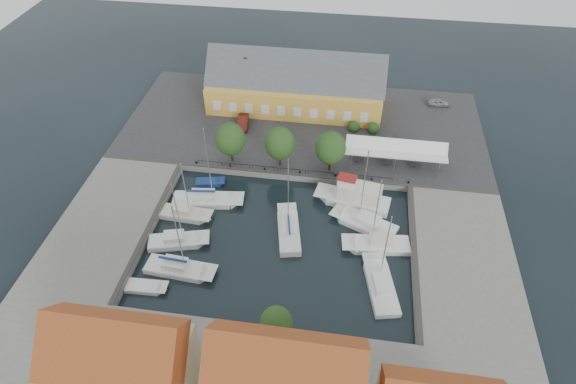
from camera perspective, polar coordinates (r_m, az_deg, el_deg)
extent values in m
plane|color=black|center=(60.76, -0.82, -4.83)|extent=(140.00, 140.00, 0.00)
cube|color=#2D2D30|center=(77.76, 1.83, 7.85)|extent=(56.00, 26.00, 1.00)
cube|color=slate|center=(65.38, -20.57, -3.44)|extent=(12.00, 24.00, 1.00)
cube|color=slate|center=(60.60, 20.07, -7.81)|extent=(12.00, 24.00, 1.00)
cube|color=#383533|center=(67.40, 0.53, 2.17)|extent=(56.00, 0.60, 0.12)
cube|color=#383533|center=(62.68, -16.04, -3.73)|extent=(0.60, 24.00, 0.12)
cube|color=#383533|center=(59.02, 14.81, -7.07)|extent=(0.60, 24.00, 0.12)
cylinder|color=black|center=(70.34, -10.82, 3.44)|extent=(0.24, 0.24, 0.40)
cylinder|color=black|center=(69.03, -6.86, 3.10)|extent=(0.24, 0.24, 0.40)
cylinder|color=black|center=(68.06, -2.77, 2.73)|extent=(0.24, 0.24, 0.40)
cylinder|color=black|center=(67.44, 1.41, 2.34)|extent=(0.24, 0.24, 0.40)
cylinder|color=black|center=(67.19, 5.64, 1.93)|extent=(0.24, 0.24, 0.40)
cylinder|color=black|center=(67.32, 9.88, 1.51)|extent=(0.24, 0.24, 0.40)
cylinder|color=black|center=(67.81, 14.08, 1.09)|extent=(0.24, 0.24, 0.40)
cube|color=gold|center=(80.65, 0.88, 11.57)|extent=(28.00, 10.00, 4.50)
cube|color=#474C51|center=(78.91, 0.90, 13.75)|extent=(28.56, 7.60, 7.60)
cube|color=gold|center=(87.65, -5.27, 13.72)|extent=(6.00, 6.00, 3.50)
cube|color=brown|center=(79.35, -5.03, 15.28)|extent=(0.60, 0.60, 1.20)
cube|color=white|center=(69.06, 12.66, 4.93)|extent=(14.00, 4.00, 0.25)
cylinder|color=silver|center=(68.09, 7.51, 3.64)|extent=(0.10, 0.10, 2.70)
cylinder|color=silver|center=(70.95, 7.65, 5.44)|extent=(0.10, 0.10, 2.70)
cylinder|color=silver|center=(68.46, 12.52, 3.12)|extent=(0.10, 0.10, 2.70)
cylinder|color=silver|center=(71.30, 12.48, 4.94)|extent=(0.10, 0.10, 2.70)
cylinder|color=silver|center=(69.34, 17.44, 2.60)|extent=(0.10, 0.10, 2.70)
cylinder|color=silver|center=(72.15, 17.21, 4.41)|extent=(0.10, 0.10, 2.70)
cylinder|color=black|center=(69.55, -6.65, 4.36)|extent=(0.30, 0.30, 2.10)
ellipsoid|color=#1C3E16|center=(67.85, -6.84, 6.25)|extent=(4.20, 4.20, 4.83)
cylinder|color=black|center=(68.30, -0.93, 3.87)|extent=(0.30, 0.30, 2.10)
ellipsoid|color=#1C3E16|center=(66.57, -0.96, 5.78)|extent=(4.20, 4.20, 4.83)
cylinder|color=black|center=(67.75, 4.93, 3.32)|extent=(0.30, 0.30, 2.10)
ellipsoid|color=#1C3E16|center=(66.00, 5.08, 5.23)|extent=(4.20, 4.20, 4.83)
imported|color=#9D9EA4|center=(85.25, 17.42, 10.09)|extent=(3.64, 1.61, 1.22)
imported|color=maroon|center=(76.76, -5.34, 8.27)|extent=(2.16, 4.63, 1.47)
cube|color=white|center=(60.26, 0.11, -5.13)|extent=(3.93, 7.25, 1.50)
cube|color=white|center=(60.27, 0.06, -4.02)|extent=(4.11, 8.57, 0.08)
cube|color=white|center=(59.46, 0.10, -4.20)|extent=(2.28, 3.05, 0.90)
cylinder|color=silver|center=(57.05, 0.03, -0.11)|extent=(0.12, 0.12, 10.30)
cube|color=navy|center=(58.80, 0.11, -3.82)|extent=(0.92, 3.41, 0.22)
cube|color=white|center=(65.00, 8.32, -1.36)|extent=(8.57, 4.43, 1.80)
cube|color=white|center=(64.45, 7.52, -0.57)|extent=(10.16, 4.59, 0.08)
cube|color=beige|center=(63.64, 8.50, -0.06)|extent=(5.98, 3.53, 2.20)
cube|color=white|center=(62.91, 7.00, 1.23)|extent=(2.50, 2.05, 1.20)
cube|color=maroon|center=(62.48, 7.04, 1.68)|extent=(2.72, 2.17, 0.10)
cube|color=white|center=(62.27, 9.53, -4.04)|extent=(7.61, 5.55, 1.30)
cube|color=white|center=(61.98, 8.87, -3.30)|extent=(8.84, 6.01, 0.08)
cube|color=white|center=(61.49, 9.50, -3.24)|extent=(3.38, 2.98, 0.90)
cylinder|color=silver|center=(58.39, 8.96, 0.62)|extent=(0.12, 0.12, 10.96)
cube|color=white|center=(60.23, 11.01, -6.37)|extent=(6.98, 3.51, 1.30)
cube|color=white|center=(59.58, 10.29, -5.93)|extent=(8.30, 3.54, 0.08)
cube|color=beige|center=(59.35, 10.99, -5.64)|extent=(2.88, 2.18, 0.90)
cylinder|color=silver|center=(55.92, 10.40, -2.51)|extent=(0.12, 0.12, 10.07)
cube|color=white|center=(56.02, 10.99, -11.45)|extent=(4.26, 7.49, 1.30)
cube|color=white|center=(55.98, 10.89, -10.31)|extent=(4.45, 8.84, 0.08)
cube|color=white|center=(55.21, 11.11, -10.60)|extent=(2.47, 3.17, 0.90)
cylinder|color=silver|center=(52.56, 11.45, -6.62)|extent=(0.12, 0.12, 9.85)
cube|color=white|center=(65.69, -10.12, -1.12)|extent=(8.02, 3.71, 1.30)
cube|color=white|center=(65.04, -9.36, -0.69)|extent=(9.54, 3.78, 0.08)
cube|color=white|center=(64.88, -10.07, -0.39)|extent=(3.30, 2.26, 0.90)
cylinder|color=silver|center=(61.29, -9.40, 3.12)|extent=(0.12, 0.12, 11.28)
cube|color=navy|center=(64.42, -10.32, 0.11)|extent=(3.87, 0.69, 0.22)
cube|color=beige|center=(64.29, -12.37, -2.71)|extent=(5.62, 2.67, 1.30)
cube|color=beige|center=(63.58, -11.89, -2.37)|extent=(6.71, 2.64, 0.08)
cube|color=beige|center=(63.45, -12.41, -2.00)|extent=(2.28, 1.74, 0.90)
cylinder|color=silver|center=(60.69, -12.06, 0.31)|extent=(0.12, 0.12, 8.25)
cube|color=white|center=(61.13, -13.35, -5.92)|extent=(6.46, 3.86, 1.30)
cube|color=white|center=(60.51, -12.75, -5.45)|extent=(7.61, 4.06, 0.08)
cube|color=white|center=(60.27, -13.38, -5.19)|extent=(2.75, 2.21, 0.90)
cylinder|color=silver|center=(57.30, -12.96, -2.44)|extent=(0.12, 0.12, 8.97)
cube|color=white|center=(58.36, -13.21, -8.97)|extent=(7.00, 3.08, 1.30)
cube|color=white|center=(57.54, -12.54, -8.71)|extent=(8.35, 3.08, 0.08)
cube|color=white|center=(57.42, -13.24, -8.28)|extent=(2.85, 1.96, 0.90)
cylinder|color=silver|center=(53.65, -12.81, -5.46)|extent=(0.12, 0.12, 10.04)
cube|color=navy|center=(56.92, -13.51, -7.77)|extent=(3.42, 0.46, 0.22)
cube|color=white|center=(57.65, -16.74, -10.82)|extent=(3.91, 1.97, 0.90)
cube|color=white|center=(57.11, -16.38, -10.59)|extent=(4.68, 1.93, 0.08)
cube|color=navy|center=(68.34, -9.50, 1.03)|extent=(3.60, 2.31, 0.80)
cube|color=navy|center=(68.01, -9.19, 1.32)|extent=(4.24, 2.38, 0.08)
cube|color=beige|center=(46.97, -18.64, -20.14)|extent=(11.00, 8.00, 7.00)
cube|color=#A54E23|center=(42.98, -20.07, -17.14)|extent=(11.33, 6.50, 6.50)
cube|color=brown|center=(42.82, -24.01, -15.14)|extent=(0.70, 0.70, 1.00)
cube|color=brown|center=(40.88, -17.73, -16.69)|extent=(0.60, 0.60, 0.80)
cube|color=#A54E23|center=(39.20, -0.38, -20.41)|extent=(12.36, 6.50, 6.50)
cube|color=brown|center=(38.09, -5.11, -18.62)|extent=(0.70, 0.70, 1.00)
cube|color=brown|center=(37.73, 3.44, -19.77)|extent=(0.60, 0.60, 0.80)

